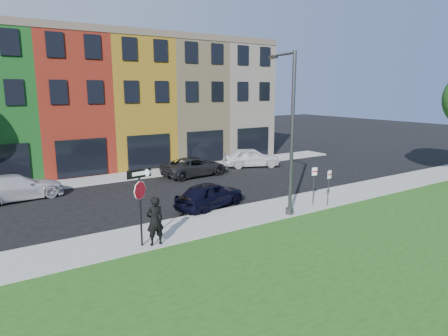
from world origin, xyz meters
TOP-DOWN VIEW (x-y plane):
  - ground at (0.00, 0.00)m, footprint 120.00×120.00m
  - sidewalk_near at (2.00, 3.00)m, footprint 40.00×3.00m
  - sidewalk_far at (-3.00, 15.00)m, footprint 40.00×2.40m
  - rowhouse_block at (-2.50, 21.18)m, footprint 30.00×10.12m
  - stop_sign at (-6.34, 2.09)m, footprint 1.04×0.22m
  - man at (-5.85, 1.90)m, footprint 0.74×0.51m
  - sedan_near at (-1.20, 5.33)m, footprint 4.02×5.09m
  - parked_car_silver at (-9.56, 12.67)m, footprint 3.31×5.56m
  - parked_car_dark at (2.00, 12.69)m, footprint 2.97×5.22m
  - parked_car_white at (7.52, 13.18)m, footprint 5.10×5.86m
  - street_lamp at (1.36, 2.11)m, footprint 0.84×2.55m
  - parking_sign_a at (3.42, 2.37)m, footprint 0.32×0.11m
  - parking_sign_b at (4.04, 1.89)m, footprint 0.32×0.10m

SIDE VIEW (x-z plane):
  - ground at x=0.00m, z-range 0.00..0.00m
  - sidewalk_near at x=2.00m, z-range 0.00..0.12m
  - sidewalk_far at x=-3.00m, z-range 0.00..0.12m
  - parked_car_dark at x=2.00m, z-range 0.00..1.36m
  - sedan_near at x=-1.20m, z-range 0.00..1.41m
  - parked_car_silver at x=-9.56m, z-range 0.00..1.47m
  - parked_car_white at x=7.52m, z-range 0.00..1.55m
  - man at x=-5.85m, z-range 0.12..2.09m
  - parking_sign_b at x=4.04m, z-range 0.38..2.33m
  - parking_sign_a at x=3.42m, z-range 0.39..2.52m
  - stop_sign at x=-6.34m, z-range 0.77..3.87m
  - street_lamp at x=1.36m, z-range 0.15..7.98m
  - rowhouse_block at x=-2.50m, z-range -0.01..9.99m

